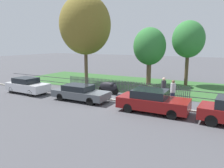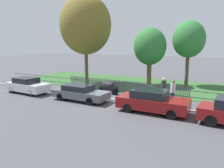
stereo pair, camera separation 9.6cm
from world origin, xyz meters
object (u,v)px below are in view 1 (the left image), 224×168
object	(u,v)px
pedestrian_by_lamp	(164,88)
covered_motorcycle	(109,87)
parked_car_black_saloon	(80,93)
tree_nearest_kerb	(85,25)
parked_car_silver_hatchback	(27,85)
tree_behind_motorcycle	(150,47)
parked_car_navy_estate	(152,101)
tree_mid_park	(188,40)
pedestrian_near_fence	(173,90)

from	to	relation	value
pedestrian_by_lamp	covered_motorcycle	bearing A→B (deg)	69.56
parked_car_black_saloon	tree_nearest_kerb	distance (m)	9.23
parked_car_silver_hatchback	covered_motorcycle	world-z (taller)	parked_car_silver_hatchback
pedestrian_by_lamp	tree_behind_motorcycle	bearing A→B (deg)	9.23
parked_car_navy_estate	tree_mid_park	distance (m)	11.05
covered_motorcycle	tree_nearest_kerb	world-z (taller)	tree_nearest_kerb
covered_motorcycle	tree_mid_park	bearing A→B (deg)	55.26
parked_car_navy_estate	pedestrian_near_fence	size ratio (longest dim) A/B	2.53
covered_motorcycle	parked_car_silver_hatchback	bearing A→B (deg)	-153.33
tree_behind_motorcycle	tree_mid_park	size ratio (longest dim) A/B	0.90
covered_motorcycle	tree_behind_motorcycle	world-z (taller)	tree_behind_motorcycle
tree_nearest_kerb	tree_mid_park	xyz separation A→B (m)	(9.79, 3.96, -1.52)
parked_car_navy_estate	tree_nearest_kerb	bearing A→B (deg)	145.34
pedestrian_near_fence	parked_car_navy_estate	bearing A→B (deg)	-62.81
parked_car_silver_hatchback	parked_car_navy_estate	world-z (taller)	parked_car_navy_estate
covered_motorcycle	pedestrian_by_lamp	bearing A→B (deg)	-0.53
parked_car_navy_estate	pedestrian_near_fence	bearing A→B (deg)	73.71
parked_car_silver_hatchback	tree_behind_motorcycle	world-z (taller)	tree_behind_motorcycle
parked_car_navy_estate	parked_car_black_saloon	bearing A→B (deg)	178.05
covered_motorcycle	pedestrian_near_fence	size ratio (longest dim) A/B	1.10
pedestrian_near_fence	parked_car_silver_hatchback	bearing A→B (deg)	-125.28
tree_behind_motorcycle	pedestrian_by_lamp	world-z (taller)	tree_behind_motorcycle
tree_mid_park	pedestrian_by_lamp	size ratio (longest dim) A/B	3.63
parked_car_black_saloon	tree_mid_park	world-z (taller)	tree_mid_park
parked_car_silver_hatchback	pedestrian_by_lamp	bearing A→B (deg)	16.96
parked_car_black_saloon	tree_nearest_kerb	world-z (taller)	tree_nearest_kerb
covered_motorcycle	pedestrian_near_fence	distance (m)	5.62
parked_car_silver_hatchback	pedestrian_by_lamp	size ratio (longest dim) A/B	2.19
covered_motorcycle	parked_car_black_saloon	bearing A→B (deg)	-105.42
parked_car_silver_hatchback	parked_car_black_saloon	world-z (taller)	parked_car_silver_hatchback
parked_car_navy_estate	covered_motorcycle	world-z (taller)	parked_car_navy_estate
tree_mid_park	pedestrian_near_fence	distance (m)	8.65
tree_mid_park	pedestrian_near_fence	xyz separation A→B (m)	(0.48, -7.80, -3.70)
covered_motorcycle	pedestrian_by_lamp	distance (m)	4.79
parked_car_silver_hatchback	tree_behind_motorcycle	distance (m)	12.40
parked_car_silver_hatchback	tree_nearest_kerb	xyz separation A→B (m)	(1.71, 6.47, 5.51)
tree_nearest_kerb	tree_behind_motorcycle	world-z (taller)	tree_nearest_kerb
parked_car_navy_estate	tree_mid_park	bearing A→B (deg)	87.76
parked_car_black_saloon	tree_mid_park	xyz separation A→B (m)	(5.93, 10.23, 4.06)
tree_behind_motorcycle	tree_mid_park	distance (m)	3.91
pedestrian_near_fence	tree_behind_motorcycle	bearing A→B (deg)	164.87
parked_car_navy_estate	pedestrian_by_lamp	world-z (taller)	pedestrian_by_lamp
parked_car_navy_estate	tree_mid_park	size ratio (longest dim) A/B	0.68
parked_car_navy_estate	tree_nearest_kerb	distance (m)	12.74
tree_behind_motorcycle	tree_mid_park	xyz separation A→B (m)	(3.53, 1.51, 0.71)
parked_car_silver_hatchback	tree_nearest_kerb	distance (m)	8.67
parked_car_navy_estate	covered_motorcycle	xyz separation A→B (m)	(-4.90, 3.05, -0.07)
parked_car_black_saloon	pedestrian_near_fence	xyz separation A→B (m)	(6.42, 2.43, 0.36)
parked_car_silver_hatchback	parked_car_navy_estate	distance (m)	11.30
tree_behind_motorcycle	pedestrian_near_fence	world-z (taller)	tree_behind_motorcycle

